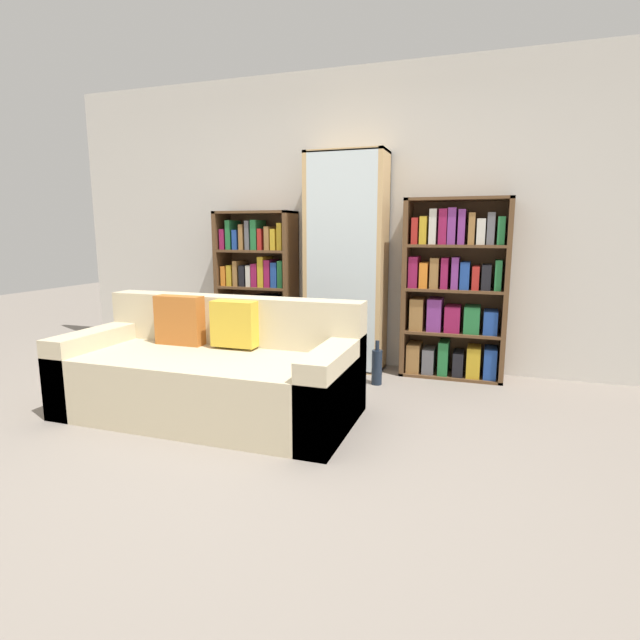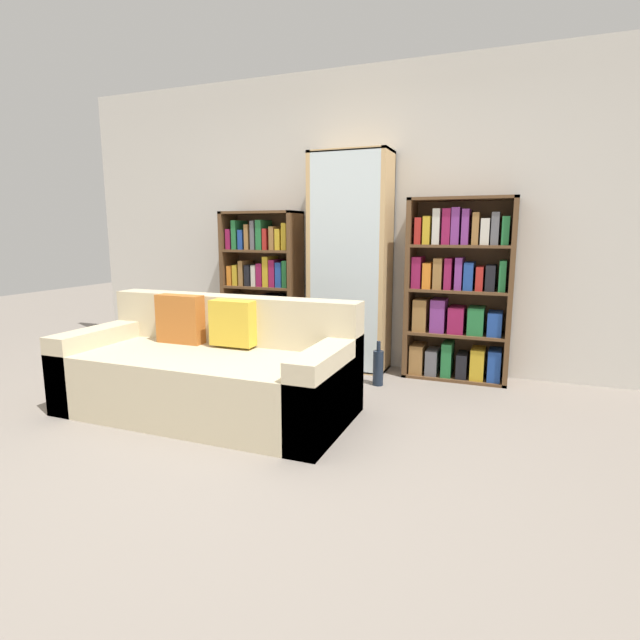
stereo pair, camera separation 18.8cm
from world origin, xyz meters
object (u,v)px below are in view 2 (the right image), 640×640
Objects in this scene: display_cabinet at (350,263)px; bookshelf_right at (458,294)px; wine_bottle at (378,367)px; bookshelf_left at (263,290)px; couch at (210,372)px.

display_cabinet is 0.98m from bookshelf_right.
display_cabinet is 1.00m from wine_bottle.
display_cabinet is (0.91, -0.02, 0.29)m from bookshelf_left.
display_cabinet reaches higher than couch.
bookshelf_left is at bearing 179.99° from bookshelf_right.
bookshelf_left is 3.88× the size of wine_bottle.
couch is 5.36× the size of wine_bottle.
bookshelf_right is (1.51, 1.46, 0.45)m from couch.
bookshelf_left reaches higher than wine_bottle.
bookshelf_right is 0.92m from wine_bottle.
couch is 1.55m from bookshelf_left.
bookshelf_left is at bearing 179.00° from display_cabinet.
display_cabinet reaches higher than bookshelf_left.
bookshelf_right is at bearing 0.94° from display_cabinet.
couch is 1.30× the size of bookshelf_right.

